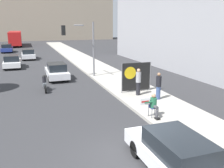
{
  "coord_description": "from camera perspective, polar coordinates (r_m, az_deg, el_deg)",
  "views": [
    {
      "loc": [
        -3.51,
        -7.67,
        4.93
      ],
      "look_at": [
        1.22,
        5.71,
        1.48
      ],
      "focal_mm": 40.0,
      "sensor_mm": 36.0,
      "label": 1
    }
  ],
  "objects": [
    {
      "name": "ground_plane",
      "position": [
        9.77,
        4.63,
        -16.71
      ],
      "size": [
        160.0,
        160.0,
        0.0
      ],
      "primitive_type": "plane",
      "color": "#303033"
    },
    {
      "name": "sidewalk_curb",
      "position": [
        24.36,
        -1.15,
        2.17
      ],
      "size": [
        3.61,
        90.0,
        0.17
      ],
      "primitive_type": "cube",
      "color": "#A8A399",
      "rests_on": "ground_plane"
    },
    {
      "name": "seated_protester",
      "position": [
        13.13,
        9.52,
        -4.68
      ],
      "size": [
        0.99,
        0.77,
        1.24
      ],
      "rotation": [
        0.0,
        0.0,
        -0.27
      ],
      "color": "#474C56",
      "rests_on": "sidewalk_curb"
    },
    {
      "name": "jogger_on_sidewalk",
      "position": [
        16.21,
        10.59,
        -0.4
      ],
      "size": [
        0.34,
        0.34,
        1.74
      ],
      "rotation": [
        0.0,
        0.0,
        2.52
      ],
      "color": "#334775",
      "rests_on": "sidewalk_curb"
    },
    {
      "name": "pedestrian_behind",
      "position": [
        16.98,
        6.03,
        0.55
      ],
      "size": [
        0.34,
        0.34,
        1.82
      ],
      "rotation": [
        0.0,
        0.0,
        4.04
      ],
      "color": "black",
      "rests_on": "sidewalk_curb"
    },
    {
      "name": "protest_banner",
      "position": [
        17.8,
        5.52,
        1.71
      ],
      "size": [
        2.26,
        0.06,
        2.08
      ],
      "color": "slate",
      "rests_on": "sidewalk_curb"
    },
    {
      "name": "traffic_light_pole",
      "position": [
        22.65,
        -6.95,
        9.96
      ],
      "size": [
        2.95,
        2.71,
        4.92
      ],
      "color": "slate",
      "rests_on": "sidewalk_curb"
    },
    {
      "name": "parked_car_curbside",
      "position": [
        8.79,
        14.39,
        -15.44
      ],
      "size": [
        1.73,
        4.59,
        1.43
      ],
      "color": "silver",
      "rests_on": "ground_plane"
    },
    {
      "name": "car_on_road_nearest",
      "position": [
        23.26,
        -12.52,
        2.91
      ],
      "size": [
        1.76,
        4.34,
        1.46
      ],
      "color": "silver",
      "rests_on": "ground_plane"
    },
    {
      "name": "car_on_road_midblock",
      "position": [
        30.77,
        -21.88,
        4.81
      ],
      "size": [
        1.83,
        4.42,
        1.45
      ],
      "color": "white",
      "rests_on": "ground_plane"
    },
    {
      "name": "car_on_road_distant",
      "position": [
        37.51,
        -18.59,
        6.49
      ],
      "size": [
        1.8,
        4.25,
        1.44
      ],
      "color": "silver",
      "rests_on": "ground_plane"
    },
    {
      "name": "car_on_road_far_lane",
      "position": [
        47.89,
        -22.89,
        7.55
      ],
      "size": [
        1.84,
        4.4,
        1.47
      ],
      "color": "navy",
      "rests_on": "ground_plane"
    },
    {
      "name": "city_bus_on_road",
      "position": [
        61.28,
        -21.23,
        9.84
      ],
      "size": [
        2.56,
        11.82,
        3.18
      ],
      "color": "red",
      "rests_on": "ground_plane"
    },
    {
      "name": "motorcycle_on_road",
      "position": [
        19.41,
        -15.2,
        0.03
      ],
      "size": [
        0.28,
        2.2,
        1.2
      ],
      "color": "#565B60",
      "rests_on": "ground_plane"
    }
  ]
}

